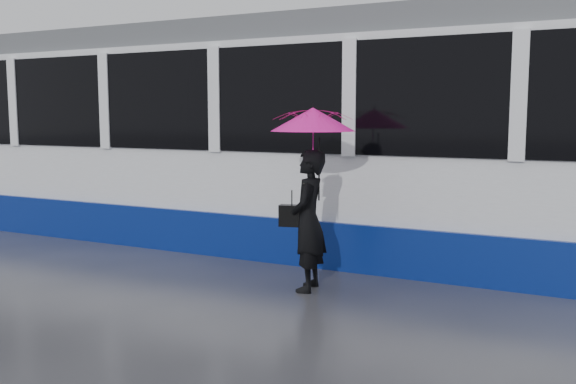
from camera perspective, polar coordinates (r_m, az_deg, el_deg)
The scene contains 6 objects.
ground at distance 7.66m, azimuth -5.46°, elevation -8.24°, with size 90.00×90.00×0.00m, color #2F2F34.
rails at distance 9.80m, azimuth 2.47°, elevation -4.81°, with size 34.00×1.51×0.02m.
tram at distance 9.08m, azimuth 11.28°, elevation 4.49°, with size 26.00×2.56×3.35m.
woman at distance 7.26m, azimuth 1.82°, elevation -2.56°, with size 0.59×0.38×1.61m, color black.
umbrella at distance 7.15m, azimuth 2.22°, elevation 5.00°, with size 1.12×1.12×1.08m.
handbag at distance 7.37m, azimuth 0.34°, elevation -2.12°, with size 0.31×0.18×0.43m.
Camera 1 is at (4.00, -6.22, 2.00)m, focal length 40.00 mm.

